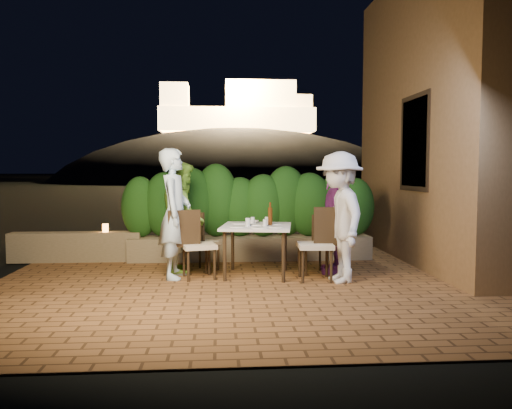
{
  "coord_description": "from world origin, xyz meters",
  "views": [
    {
      "loc": [
        -0.34,
        -6.36,
        1.57
      ],
      "look_at": [
        0.2,
        1.02,
        1.05
      ],
      "focal_mm": 35.0,
      "sensor_mm": 36.0,
      "label": 1
    }
  ],
  "objects": [
    {
      "name": "plate_nw",
      "position": [
        -0.09,
        0.7,
        0.76
      ],
      "size": [
        0.21,
        0.21,
        0.01
      ],
      "primitive_type": "cylinder",
      "color": "white",
      "rests_on": "dining_table"
    },
    {
      "name": "fortress",
      "position": [
        2.0,
        60.0,
        10.5
      ],
      "size": [
        26.0,
        8.0,
        8.0
      ],
      "primitive_type": null,
      "color": "#FFCC7A",
      "rests_on": "hill"
    },
    {
      "name": "chair_right_back",
      "position": [
        1.07,
        1.03,
        0.45
      ],
      "size": [
        0.47,
        0.47,
        0.89
      ],
      "primitive_type": null,
      "rotation": [
        0.0,
        0.0,
        3.29
      ],
      "color": "black",
      "rests_on": "ground"
    },
    {
      "name": "diner_green",
      "position": [
        -0.9,
        1.35,
        0.85
      ],
      "size": [
        0.7,
        0.86,
        1.69
      ],
      "primitive_type": "imported",
      "rotation": [
        0.0,
        0.0,
        1.64
      ],
      "color": "#8FD743",
      "rests_on": "ground"
    },
    {
      "name": "terrace_floor",
      "position": [
        0.0,
        0.5,
        -0.07
      ],
      "size": [
        7.0,
        6.0,
        0.15
      ],
      "primitive_type": "cube",
      "color": "brown",
      "rests_on": "ground"
    },
    {
      "name": "chair_right_front",
      "position": [
        1.01,
        0.57,
        0.52
      ],
      "size": [
        0.51,
        0.51,
        1.04
      ],
      "primitive_type": null,
      "rotation": [
        0.0,
        0.0,
        3.09
      ],
      "color": "black",
      "rests_on": "ground"
    },
    {
      "name": "chair_left_front",
      "position": [
        -0.64,
        0.8,
        0.5
      ],
      "size": [
        0.55,
        0.55,
        0.99
      ],
      "primitive_type": null,
      "rotation": [
        0.0,
        0.0,
        0.23
      ],
      "color": "black",
      "rests_on": "ground"
    },
    {
      "name": "hill",
      "position": [
        2.0,
        60.0,
        -4.0
      ],
      "size": [
        52.0,
        40.0,
        22.0
      ],
      "primitive_type": "ellipsoid",
      "color": "black",
      "rests_on": "ground"
    },
    {
      "name": "glass_ne",
      "position": [
        0.31,
        0.78,
        0.8
      ],
      "size": [
        0.06,
        0.06,
        0.1
      ],
      "primitive_type": "cylinder",
      "color": "silver",
      "rests_on": "dining_table"
    },
    {
      "name": "diner_white",
      "position": [
        1.32,
        0.44,
        0.91
      ],
      "size": [
        0.82,
        1.25,
        1.82
      ],
      "primitive_type": "imported",
      "rotation": [
        0.0,
        0.0,
        -1.45
      ],
      "color": "silver",
      "rests_on": "ground"
    },
    {
      "name": "building_wall",
      "position": [
        3.6,
        2.0,
        2.5
      ],
      "size": [
        1.6,
        5.0,
        5.0
      ],
      "primitive_type": "cube",
      "color": "brown",
      "rests_on": "ground"
    },
    {
      "name": "parapet",
      "position": [
        -2.8,
        2.3,
        0.25
      ],
      "size": [
        2.2,
        0.3,
        0.5
      ],
      "primitive_type": "cube",
      "color": "#75674A",
      "rests_on": "ground"
    },
    {
      "name": "glass_se",
      "position": [
        0.36,
        1.01,
        0.81
      ],
      "size": [
        0.07,
        0.07,
        0.12
      ],
      "primitive_type": "cylinder",
      "color": "silver",
      "rests_on": "dining_table"
    },
    {
      "name": "diner_blue",
      "position": [
        -0.98,
        0.87,
        0.94
      ],
      "size": [
        0.52,
        0.73,
        1.87
      ],
      "primitive_type": "imported",
      "rotation": [
        0.0,
        0.0,
        1.46
      ],
      "color": "#C0E2F7",
      "rests_on": "ground"
    },
    {
      "name": "ground",
      "position": [
        0.0,
        0.0,
        -0.02
      ],
      "size": [
        400.0,
        400.0,
        0.0
      ],
      "primitive_type": "plane",
      "color": "black",
      "rests_on": "ground"
    },
    {
      "name": "dining_table",
      "position": [
        0.2,
        0.92,
        0.38
      ],
      "size": [
        1.15,
        1.15,
        0.75
      ],
      "primitive_type": null,
      "rotation": [
        0.0,
        0.0,
        -0.16
      ],
      "color": "white",
      "rests_on": "ground"
    },
    {
      "name": "plate_front",
      "position": [
        0.21,
        0.56,
        0.76
      ],
      "size": [
        0.23,
        0.23,
        0.01
      ],
      "primitive_type": "cylinder",
      "color": "white",
      "rests_on": "dining_table"
    },
    {
      "name": "plate_centre",
      "position": [
        0.2,
        0.95,
        0.76
      ],
      "size": [
        0.24,
        0.24,
        0.01
      ],
      "primitive_type": "cylinder",
      "color": "white",
      "rests_on": "dining_table"
    },
    {
      "name": "window_pane",
      "position": [
        2.82,
        1.5,
        2.0
      ],
      "size": [
        0.08,
        1.0,
        1.4
      ],
      "primitive_type": "cube",
      "color": "black",
      "rests_on": "building_wall"
    },
    {
      "name": "chair_left_back",
      "position": [
        -0.6,
        1.33,
        0.45
      ],
      "size": [
        0.58,
        0.58,
        0.91
      ],
      "primitive_type": null,
      "rotation": [
        0.0,
        0.0,
        -0.55
      ],
      "color": "black",
      "rests_on": "ground"
    },
    {
      "name": "planter",
      "position": [
        0.2,
        2.3,
        0.2
      ],
      "size": [
        4.2,
        0.55,
        0.4
      ],
      "primitive_type": "cube",
      "color": "#75674A",
      "rests_on": "ground"
    },
    {
      "name": "plate_se",
      "position": [
        0.47,
        1.06,
        0.76
      ],
      "size": [
        0.23,
        0.23,
        0.01
      ],
      "primitive_type": "cylinder",
      "color": "white",
      "rests_on": "dining_table"
    },
    {
      "name": "diner_purple",
      "position": [
        1.39,
        1.04,
        0.83
      ],
      "size": [
        0.55,
        1.03,
        1.66
      ],
      "primitive_type": "imported",
      "rotation": [
        0.0,
        0.0,
        -1.73
      ],
      "color": "#6B256F",
      "rests_on": "ground"
    },
    {
      "name": "plate_sw",
      "position": [
        -0.04,
        1.16,
        0.76
      ],
      "size": [
        0.23,
        0.23,
        0.01
      ],
      "primitive_type": "cylinder",
      "color": "white",
      "rests_on": "dining_table"
    },
    {
      "name": "parapet_lamp",
      "position": [
        -2.3,
        2.3,
        0.57
      ],
      "size": [
        0.1,
        0.1,
        0.14
      ],
      "primitive_type": "cylinder",
      "color": "orange",
      "rests_on": "parapet"
    },
    {
      "name": "glass_sw",
      "position": [
        0.16,
        1.12,
        0.8
      ],
      "size": [
        0.06,
        0.06,
        0.1
      ],
      "primitive_type": "cylinder",
      "color": "silver",
      "rests_on": "dining_table"
    },
    {
      "name": "beer_bottle",
      "position": [
        0.4,
        0.9,
        0.92
      ],
      "size": [
        0.07,
        0.07,
        0.34
      ],
      "primitive_type": null,
      "color": "#48240C",
      "rests_on": "dining_table"
    },
    {
      "name": "window_frame",
      "position": [
        2.81,
        1.5,
        2.0
      ],
      "size": [
        0.06,
        1.15,
        1.55
      ],
      "primitive_type": "cube",
      "color": "black",
      "rests_on": "building_wall"
    },
    {
      "name": "hedge",
      "position": [
        0.2,
        2.3,
        0.95
      ],
      "size": [
        4.0,
        0.7,
        1.1
      ],
      "primitive_type": null,
      "color": "#184312",
      "rests_on": "planter"
    },
    {
      "name": "bowl",
      "position": [
        0.16,
        1.2,
        0.77
      ],
      "size": [
        0.2,
        0.2,
        0.04
      ],
      "primitive_type": "imported",
      "rotation": [
        0.0,
        0.0,
        -0.15
      ],
      "color": "white",
      "rests_on": "dining_table"
    },
    {
      "name": "glass_nw",
      "position": [
        0.07,
        0.81,
        0.81
      ],
      "size": [
        0.07,
        0.07,
        0.12
      ],
      "primitive_type": "cylinder",
      "color": "silver",
      "rests_on": "dining_table"
    },
    {
      "name": "plate_ne",
      "position": [
        0.46,
        0.63,
        0.76
      ],
      "size": [
        0.2,
        0.2,
        0.01
      ],
      "primitive_type": "cylinder",
      "color": "white",
      "rests_on": "dining_table"
    }
  ]
}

